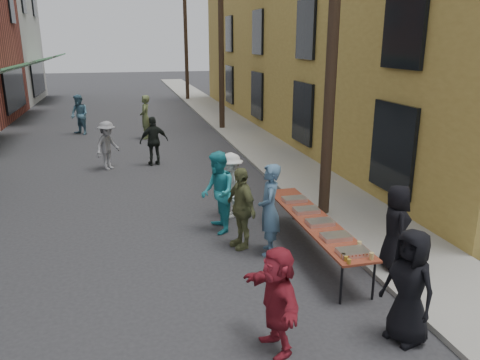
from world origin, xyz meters
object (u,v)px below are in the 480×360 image
catering_tray_sausage (353,252)px  utility_pole_near (334,23)px  guest_front_a (409,287)px  server (396,227)px  serving_table (314,221)px  utility_pole_mid (221,32)px  guest_front_c (218,193)px  utility_pole_far (186,35)px

catering_tray_sausage → utility_pole_near: bearing=73.1°
guest_front_a → server: 2.11m
serving_table → utility_pole_mid: bearing=85.5°
utility_pole_near → serving_table: 4.38m
catering_tray_sausage → guest_front_a: guest_front_a is taller
guest_front_a → guest_front_c: (-1.80, 4.55, 0.07)m
utility_pole_near → utility_pole_far: (0.00, 24.00, 0.00)m
utility_pole_near → utility_pole_mid: (0.00, 12.00, 0.00)m
serving_table → server: server is taller
utility_pole_far → serving_table: utility_pole_far is taller
serving_table → utility_pole_far: bearing=87.6°
serving_table → server: (1.14, -1.08, 0.18)m
utility_pole_near → serving_table: (-1.09, -1.92, -3.79)m
utility_pole_mid → server: size_ratio=5.68×
utility_pole_near → server: 4.69m
utility_pole_far → utility_pole_near: bearing=-90.0°
utility_pole_far → guest_front_c: utility_pole_far is taller
catering_tray_sausage → server: bearing=26.7°
utility_pole_near → guest_front_c: 4.50m
utility_pole_far → server: bearing=-89.9°
serving_table → guest_front_c: (-1.61, 1.59, 0.21)m
utility_pole_mid → catering_tray_sausage: 16.04m
guest_front_a → serving_table: bearing=165.9°
utility_pole_near → server: utility_pole_near is taller
utility_pole_far → server: utility_pole_far is taller
server → utility_pole_far: bearing=15.0°
utility_pole_mid → guest_front_c: 13.12m
guest_front_a → utility_pole_mid: bearing=159.3°
utility_pole_near → utility_pole_mid: bearing=90.0°
catering_tray_sausage → server: server is taller
catering_tray_sausage → guest_front_a: (0.19, -1.31, 0.06)m
utility_pole_far → catering_tray_sausage: 27.84m
guest_front_a → server: guest_front_a is taller
utility_pole_near → utility_pole_far: size_ratio=1.00×
utility_pole_mid → guest_front_a: bearing=-93.1°
utility_pole_mid → utility_pole_near: bearing=-90.0°
utility_pole_far → server: (0.05, -27.00, -3.61)m
catering_tray_sausage → server: 1.28m
server → utility_pole_near: bearing=15.8°
utility_pole_near → guest_front_c: utility_pole_near is taller
utility_pole_mid → guest_front_c: size_ratio=4.90×
catering_tray_sausage → guest_front_c: bearing=116.5°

